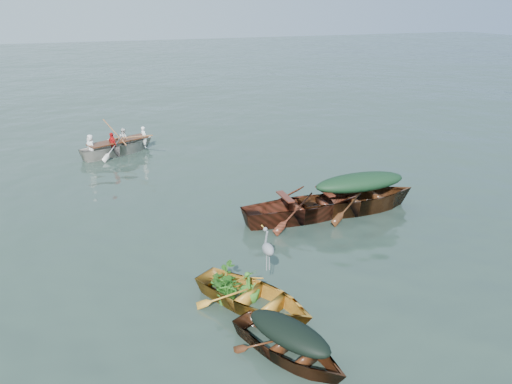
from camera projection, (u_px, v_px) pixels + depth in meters
The scene contains 13 objects.
ground at pixel (293, 234), 13.25m from camera, with size 140.00×140.00×0.00m, color #2E4136.
yellow_dinghy at pixel (254, 308), 10.07m from camera, with size 1.46×3.38×0.92m, color gold.
dark_covered_boat at pixel (288, 357), 8.68m from camera, with size 1.16×3.11×0.74m, color #472410.
green_tarp_boat at pixel (358, 211), 14.70m from camera, with size 1.59×5.11×1.24m, color #502B12.
open_wooden_boat at pixel (304, 219), 14.15m from camera, with size 1.57×5.05×1.22m, color #5E2617.
rowed_boat at pixel (120, 154), 20.10m from camera, with size 1.33×4.44×1.06m, color silver.
dark_tarp_cover at pixel (289, 330), 8.48m from camera, with size 0.64×1.71×0.40m, color black.
green_tarp_cover at pixel (360, 183), 14.38m from camera, with size 0.87×2.81×0.52m, color #14321E.
thwart_benches at pixel (305, 198), 13.92m from camera, with size 0.94×2.52×0.04m, color #4B1C11, non-canonical shape.
heron at pixel (268, 256), 10.17m from camera, with size 0.28×0.40×0.92m, color gray, non-canonical shape.
dinghy_weeds at pixel (233, 266), 10.12m from camera, with size 0.70×0.90×0.60m, color #386E1C.
rowers at pixel (117, 132), 19.77m from camera, with size 1.20×3.11×0.76m, color white.
oars at pixel (118, 141), 19.89m from camera, with size 2.60×0.60×0.06m, color brown, non-canonical shape.
Camera 1 is at (-5.22, -10.81, 5.81)m, focal length 35.00 mm.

